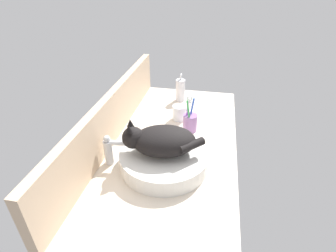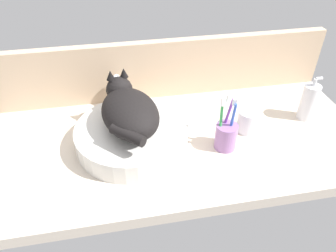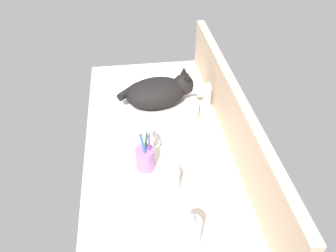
# 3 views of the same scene
# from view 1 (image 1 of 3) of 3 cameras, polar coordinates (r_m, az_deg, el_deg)

# --- Properties ---
(ground_plane) EXTENTS (1.26, 0.60, 0.04)m
(ground_plane) POSITION_cam_1_polar(r_m,az_deg,el_deg) (1.24, 0.74, -4.51)
(ground_plane) COLOR beige
(backsplash_panel) EXTENTS (1.26, 0.04, 0.23)m
(backsplash_panel) POSITION_cam_1_polar(r_m,az_deg,el_deg) (1.24, -12.03, 2.05)
(backsplash_panel) COLOR #CCAD8C
(backsplash_panel) RESTS_ON ground_plane
(sink_basin) EXTENTS (0.36, 0.36, 0.07)m
(sink_basin) POSITION_cam_1_polar(r_m,az_deg,el_deg) (1.08, -0.90, -7.13)
(sink_basin) COLOR silver
(sink_basin) RESTS_ON ground_plane
(cat) EXTENTS (0.22, 0.32, 0.14)m
(cat) POSITION_cam_1_polar(r_m,az_deg,el_deg) (1.03, -1.71, -3.13)
(cat) COLOR black
(cat) RESTS_ON sink_basin
(faucet) EXTENTS (0.04, 0.12, 0.14)m
(faucet) POSITION_cam_1_polar(r_m,az_deg,el_deg) (1.09, -12.33, -4.88)
(faucet) COLOR silver
(faucet) RESTS_ON ground_plane
(soap_dispenser) EXTENTS (0.06, 0.06, 0.17)m
(soap_dispenser) POSITION_cam_1_polar(r_m,az_deg,el_deg) (1.60, 2.72, 7.82)
(soap_dispenser) COLOR silver
(soap_dispenser) RESTS_ON ground_plane
(toothbrush_cup) EXTENTS (0.07, 0.07, 0.19)m
(toothbrush_cup) POSITION_cam_1_polar(r_m,az_deg,el_deg) (1.30, 4.81, 0.92)
(toothbrush_cup) COLOR #996BA8
(toothbrush_cup) RESTS_ON ground_plane
(water_glass) EXTENTS (0.07, 0.07, 0.08)m
(water_glass) POSITION_cam_1_polar(r_m,az_deg,el_deg) (1.41, 2.57, 2.74)
(water_glass) COLOR white
(water_glass) RESTS_ON ground_plane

